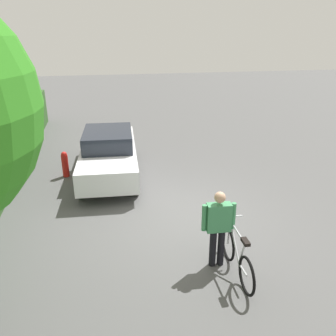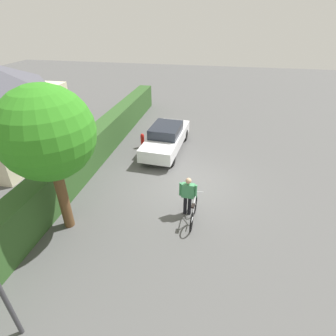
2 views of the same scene
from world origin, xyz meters
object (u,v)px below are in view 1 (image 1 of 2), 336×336
at_px(parked_car_near, 109,152).
at_px(person_rider, 218,224).
at_px(bicycle, 237,257).
at_px(fire_hydrant, 65,164).

bearing_deg(parked_car_near, person_rider, -160.02).
distance_m(bicycle, person_rider, 0.67).
relative_size(parked_car_near, fire_hydrant, 5.70).
height_order(bicycle, fire_hydrant, bicycle).
bearing_deg(parked_car_near, fire_hydrant, 85.77).
height_order(parked_car_near, fire_hydrant, parked_car_near).
xyz_separation_m(parked_car_near, bicycle, (-5.33, -2.08, -0.35)).
xyz_separation_m(bicycle, person_rider, (0.34, 0.27, 0.52)).
height_order(bicycle, person_rider, person_rider).
bearing_deg(parked_car_near, bicycle, -158.65).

